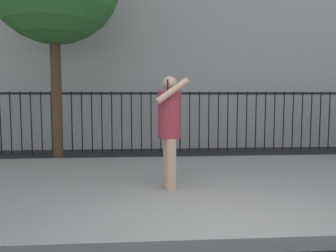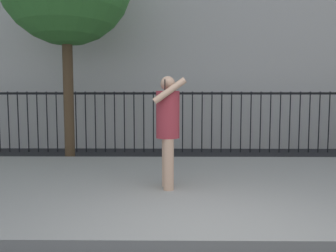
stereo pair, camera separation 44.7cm
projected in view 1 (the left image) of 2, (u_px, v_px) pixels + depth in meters
sidewalk at (197, 186)px, 5.50m from camera, size 28.00×4.40×0.15m
iron_fence at (175, 114)px, 9.09m from camera, size 12.03×0.04×1.60m
pedestrian_on_phone at (169, 124)px, 5.04m from camera, size 0.48×0.68×1.64m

